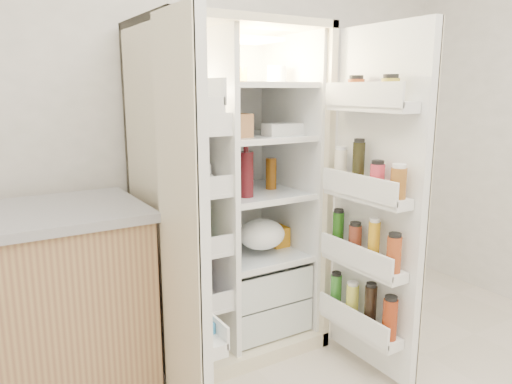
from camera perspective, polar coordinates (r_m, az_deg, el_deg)
wall_back at (r=2.98m, az=-7.53°, el=9.83°), size 4.00×0.02×2.70m
refrigerator at (r=2.78m, az=-3.41°, el=-2.89°), size 0.92×0.70×1.80m
freezer_door at (r=2.00m, az=-8.43°, el=-4.54°), size 0.15×0.40×1.72m
fridge_door at (r=2.48m, az=13.83°, el=-1.98°), size 0.17×0.58×1.72m
kitchen_counter at (r=2.50m, az=-27.74°, el=-12.81°), size 1.28×0.68×0.93m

